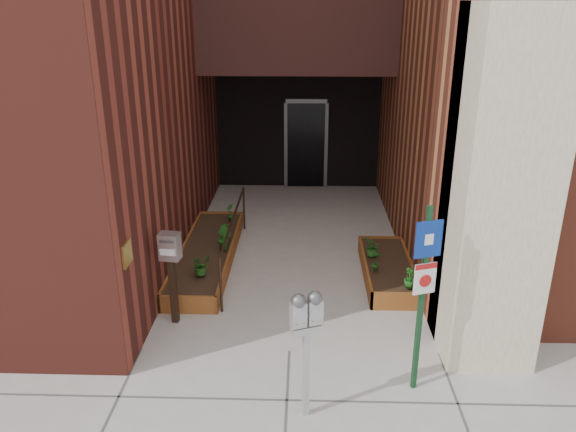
{
  "coord_description": "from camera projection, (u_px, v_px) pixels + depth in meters",
  "views": [
    {
      "loc": [
        0.19,
        -6.38,
        4.39
      ],
      "look_at": [
        -0.07,
        1.8,
        1.25
      ],
      "focal_mm": 35.0,
      "sensor_mm": 36.0,
      "label": 1
    }
  ],
  "objects": [
    {
      "name": "planter_left",
      "position": [
        207.0,
        255.0,
        10.05
      ],
      "size": [
        0.9,
        3.6,
        0.3
      ],
      "color": "brown",
      "rests_on": "ground"
    },
    {
      "name": "shrub_right_c",
      "position": [
        372.0,
        247.0,
        9.58
      ],
      "size": [
        0.37,
        0.37,
        0.33
      ],
      "primitive_type": "imported",
      "rotation": [
        0.0,
        0.0,
        4.39
      ],
      "color": "#225E1B",
      "rests_on": "planter_right"
    },
    {
      "name": "handrail",
      "position": [
        234.0,
        225.0,
        9.77
      ],
      "size": [
        0.04,
        3.34,
        0.9
      ],
      "color": "black",
      "rests_on": "ground"
    },
    {
      "name": "shrub_right_b",
      "position": [
        376.0,
        260.0,
        9.07
      ],
      "size": [
        0.25,
        0.25,
        0.36
      ],
      "primitive_type": "imported",
      "rotation": [
        0.0,
        0.0,
        2.65
      ],
      "color": "#1B5217",
      "rests_on": "planter_right"
    },
    {
      "name": "sign_post",
      "position": [
        424.0,
        282.0,
        6.3
      ],
      "size": [
        0.31,
        0.13,
        2.35
      ],
      "color": "#153B1F",
      "rests_on": "ground"
    },
    {
      "name": "planter_right",
      "position": [
        387.0,
        270.0,
        9.49
      ],
      "size": [
        0.8,
        2.2,
        0.3
      ],
      "color": "brown",
      "rests_on": "ground"
    },
    {
      "name": "shrub_right_a",
      "position": [
        410.0,
        278.0,
        8.53
      ],
      "size": [
        0.25,
        0.25,
        0.31
      ],
      "primitive_type": "imported",
      "rotation": [
        0.0,
        0.0,
        0.89
      ],
      "color": "#1B5919",
      "rests_on": "planter_right"
    },
    {
      "name": "shrub_left_d",
      "position": [
        230.0,
        212.0,
        11.17
      ],
      "size": [
        0.24,
        0.24,
        0.34
      ],
      "primitive_type": "imported",
      "rotation": [
        0.0,
        0.0,
        5.27
      ],
      "color": "#1B5919",
      "rests_on": "planter_left"
    },
    {
      "name": "shrub_left_b",
      "position": [
        223.0,
        238.0,
        9.86
      ],
      "size": [
        0.31,
        0.31,
        0.41
      ],
      "primitive_type": "imported",
      "rotation": [
        0.0,
        0.0,
        2.1
      ],
      "color": "#1C5017",
      "rests_on": "planter_left"
    },
    {
      "name": "payment_dropbox",
      "position": [
        171.0,
        259.0,
        7.87
      ],
      "size": [
        0.3,
        0.24,
        1.4
      ],
      "color": "black",
      "rests_on": "ground"
    },
    {
      "name": "shrub_left_a",
      "position": [
        201.0,
        265.0,
        8.93
      ],
      "size": [
        0.44,
        0.44,
        0.34
      ],
      "primitive_type": "imported",
      "rotation": [
        0.0,
        0.0,
        0.86
      ],
      "color": "#225719",
      "rests_on": "planter_left"
    },
    {
      "name": "ground",
      "position": [
        289.0,
        351.0,
        7.53
      ],
      "size": [
        80.0,
        80.0,
        0.0
      ],
      "primitive_type": "plane",
      "color": "#9E9991",
      "rests_on": "ground"
    },
    {
      "name": "shrub_left_c",
      "position": [
        226.0,
        231.0,
        10.25
      ],
      "size": [
        0.23,
        0.23,
        0.32
      ],
      "primitive_type": "imported",
      "rotation": [
        0.0,
        0.0,
        3.48
      ],
      "color": "#23601B",
      "rests_on": "planter_left"
    },
    {
      "name": "parking_meter",
      "position": [
        306.0,
        322.0,
        5.95
      ],
      "size": [
        0.36,
        0.24,
        1.56
      ],
      "color": "#B5B5B8",
      "rests_on": "ground"
    }
  ]
}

